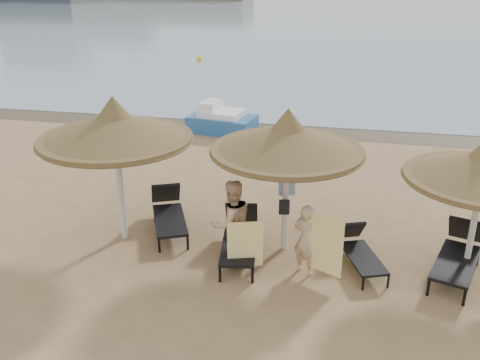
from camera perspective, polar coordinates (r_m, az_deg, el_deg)
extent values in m
plane|color=#A27F53|center=(11.30, 1.00, -8.66)|extent=(160.00, 160.00, 0.00)
cube|color=#80919E|center=(89.72, 11.10, 18.35)|extent=(200.00, 140.00, 0.03)
cube|color=brown|center=(19.87, 6.09, 5.25)|extent=(200.00, 1.60, 0.01)
cylinder|color=silver|center=(11.98, -12.62, -0.94)|extent=(0.14, 0.14, 2.39)
cone|color=brown|center=(11.50, -13.22, 5.69)|extent=(3.30, 3.30, 0.63)
cone|color=brown|center=(11.40, -13.39, 7.49)|extent=(0.80, 0.80, 0.51)
cylinder|color=brown|center=(11.59, -13.09, 4.29)|extent=(3.23, 3.23, 0.11)
cylinder|color=silver|center=(11.29, 4.86, -2.18)|extent=(0.13, 0.13, 2.30)
cone|color=brown|center=(10.79, 5.10, 4.53)|extent=(3.17, 3.17, 0.60)
cone|color=brown|center=(10.69, 5.16, 6.37)|extent=(0.77, 0.77, 0.49)
cylinder|color=brown|center=(10.88, 5.05, 3.11)|extent=(3.11, 3.11, 0.11)
cylinder|color=silver|center=(11.28, 23.59, -4.66)|extent=(0.12, 0.12, 2.12)
cylinder|color=black|center=(11.67, -8.61, -6.98)|extent=(0.05, 0.05, 0.31)
cylinder|color=black|center=(11.71, -5.60, -6.72)|extent=(0.05, 0.05, 0.31)
cylinder|color=black|center=(13.03, -9.08, -3.72)|extent=(0.05, 0.05, 0.31)
cylinder|color=black|center=(13.07, -6.39, -3.50)|extent=(0.05, 0.05, 0.31)
cube|color=black|center=(12.33, -7.50, -4.26)|extent=(1.28, 1.78, 0.07)
cube|color=black|center=(13.09, -7.92, -1.37)|extent=(0.81, 0.70, 0.62)
cylinder|color=black|center=(10.57, -2.15, -10.08)|extent=(0.06, 0.06, 0.32)
cylinder|color=black|center=(10.54, 1.33, -10.19)|extent=(0.06, 0.06, 0.32)
cylinder|color=black|center=(11.93, -1.42, -5.99)|extent=(0.06, 0.06, 0.32)
cylinder|color=black|center=(11.90, 1.64, -6.08)|extent=(0.06, 0.06, 0.32)
cube|color=black|center=(11.18, -0.12, -6.97)|extent=(0.94, 1.78, 0.07)
cube|color=black|center=(11.93, 0.18, -3.49)|extent=(0.76, 0.57, 0.64)
cylinder|color=black|center=(10.61, 12.98, -10.78)|extent=(0.05, 0.05, 0.25)
cylinder|color=black|center=(10.80, 15.52, -10.43)|extent=(0.05, 0.05, 0.25)
cylinder|color=black|center=(11.61, 10.70, -7.46)|extent=(0.05, 0.05, 0.25)
cylinder|color=black|center=(11.78, 13.04, -7.20)|extent=(0.05, 0.05, 0.25)
cube|color=black|center=(11.15, 13.00, -8.10)|extent=(1.01, 1.47, 0.05)
cube|color=black|center=(11.69, 11.67, -5.25)|extent=(0.66, 0.56, 0.51)
cylinder|color=black|center=(10.78, 19.42, -10.81)|extent=(0.06, 0.06, 0.32)
cylinder|color=black|center=(10.72, 22.81, -11.54)|extent=(0.06, 0.06, 0.32)
cylinder|color=black|center=(12.16, 21.03, -7.05)|extent=(0.06, 0.06, 0.32)
cylinder|color=black|center=(12.11, 24.00, -7.67)|extent=(0.06, 0.06, 0.32)
cube|color=black|center=(11.38, 22.05, -8.18)|extent=(1.22, 1.85, 0.07)
cube|color=black|center=(12.15, 23.04, -4.88)|extent=(0.83, 0.68, 0.65)
imported|color=tan|center=(10.70, -0.90, -3.96)|extent=(1.18, 1.12, 2.16)
imported|color=tan|center=(10.58, 7.06, -5.78)|extent=(0.95, 0.83, 1.74)
cube|color=yellow|center=(10.52, 0.57, -6.90)|extent=(0.68, 0.23, 0.99)
cube|color=yellow|center=(10.37, 8.87, -6.79)|extent=(0.76, 0.42, 1.19)
cube|color=white|center=(11.35, 5.02, -0.55)|extent=(0.36, 0.23, 0.43)
cube|color=black|center=(11.18, 4.74, -2.90)|extent=(0.23, 0.11, 0.32)
cube|color=#255D9D|center=(19.60, -1.91, 6.01)|extent=(2.56, 1.79, 0.59)
cube|color=white|center=(19.50, -1.93, 7.05)|extent=(1.68, 1.43, 0.27)
cube|color=white|center=(19.61, -3.09, 7.86)|extent=(0.70, 1.04, 0.37)
sphere|color=yellow|center=(34.09, -4.36, 12.81)|extent=(0.33, 0.33, 0.33)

